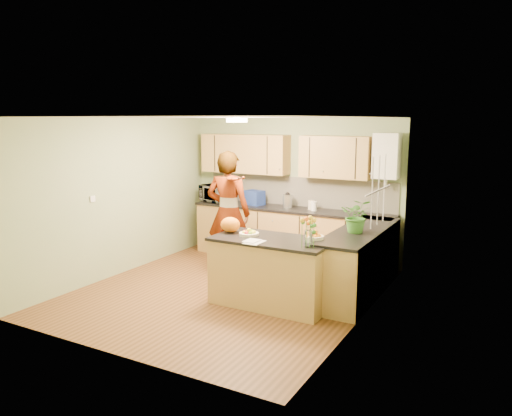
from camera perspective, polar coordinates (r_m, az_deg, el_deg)
The scene contains 28 objects.
floor at distance 7.37m, azimuth -3.29°, elevation -9.52°, with size 4.50×4.50×0.00m, color #503117.
ceiling at distance 6.94m, azimuth -3.50°, elevation 10.31°, with size 4.00×4.50×0.02m, color silver.
wall_back at distance 9.01m, azimuth 4.25°, elevation 2.27°, with size 4.00×0.02×2.50m, color #88A173.
wall_front at distance 5.32m, azimuth -16.43°, elevation -3.59°, with size 4.00×0.02×2.50m, color #88A173.
wall_left at distance 8.27m, azimuth -15.21°, elevation 1.25°, with size 0.02×4.50×2.50m, color #88A173.
wall_right at distance 6.23m, azimuth 12.38°, elevation -1.44°, with size 0.02×4.50×2.50m, color #88A173.
back_counter at distance 8.84m, azimuth 3.96°, elevation -3.01°, with size 3.64×0.62×0.94m.
right_counter at distance 7.29m, azimuth 11.79°, elevation -6.05°, with size 0.62×2.24×0.94m.
splashback at distance 8.96m, azimuth 4.79°, elevation 1.90°, with size 3.60×0.02×0.52m, color beige.
upper_cabinets at distance 8.87m, azimuth 2.80°, elevation 6.06°, with size 3.20×0.34×0.70m.
boiler at distance 8.23m, azimuth 14.72°, elevation 5.76°, with size 0.40×0.30×0.86m.
window_right at distance 6.75m, azimuth 13.87°, elevation 1.96°, with size 0.01×1.30×1.05m.
light_switch at distance 7.84m, azimuth -18.18°, elevation 1.00°, with size 0.02×0.09×0.09m, color white.
ceiling_lamp at distance 7.20m, azimuth -2.21°, elevation 10.01°, with size 0.30×0.30×0.07m.
peninsula_island at distance 6.75m, azimuth 1.80°, elevation -7.26°, with size 1.59×0.82×0.91m.
fruit_dish at distance 6.78m, azimuth -0.81°, elevation -2.84°, with size 0.27×0.27×0.09m.
orange_bowl at distance 6.53m, azimuth 6.74°, elevation -3.26°, with size 0.23×0.23×0.13m.
flower_vase at distance 6.16m, azimuth 6.06°, elevation -1.73°, with size 0.25×0.25×0.45m.
orange_bag at distance 6.97m, azimuth -2.95°, elevation -1.92°, with size 0.28×0.24×0.21m, color orange.
papers at distance 6.42m, azimuth -0.19°, elevation -3.89°, with size 0.21×0.28×0.01m, color silver.
violinist at distance 7.98m, azimuth -3.18°, elevation -0.58°, with size 0.73×0.48×1.99m, color #DBA586.
violin at distance 7.60m, azimuth -2.82°, elevation 3.45°, with size 0.59×0.24×0.12m, color #521505, non-canonical shape.
microwave at distance 9.44m, azimuth -4.68°, elevation 1.68°, with size 0.56×0.38×0.31m, color white.
blue_box at distance 9.06m, azimuth -0.17°, elevation 1.20°, with size 0.33×0.24×0.26m, color navy.
kettle at distance 8.79m, azimuth 3.62°, elevation 0.88°, with size 0.17×0.17×0.31m.
jar_cream at distance 8.62m, azimuth 6.31°, elevation 0.35°, with size 0.10×0.10×0.16m, color beige.
jar_white at distance 8.52m, azimuth 6.64°, elevation 0.22°, with size 0.10×0.10×0.16m, color white.
potted_plant at distance 6.93m, azimuth 11.48°, elevation -0.88°, with size 0.43×0.37×0.47m, color #387828.
Camera 1 is at (3.70, -5.87, 2.47)m, focal length 35.00 mm.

